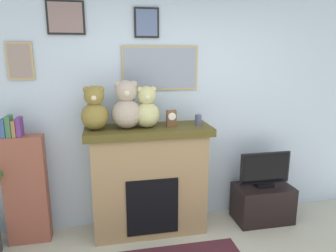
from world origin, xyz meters
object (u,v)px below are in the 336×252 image
at_px(mantel_clock, 171,118).
at_px(teddy_bear_brown, 127,107).
at_px(candle_jar, 198,120).
at_px(teddy_bear_cream, 147,109).
at_px(television, 265,170).
at_px(tv_stand, 262,203).
at_px(teddy_bear_tan, 95,110).
at_px(fireplace, 149,179).
at_px(bookshelf, 26,187).

bearing_deg(mantel_clock, teddy_bear_brown, 179.93).
distance_m(candle_jar, teddy_bear_cream, 0.57).
bearing_deg(television, tv_stand, 90.00).
distance_m(television, teddy_bear_tan, 2.03).
bearing_deg(television, fireplace, 177.03).
bearing_deg(fireplace, mantel_clock, -4.43).
distance_m(tv_stand, teddy_bear_tan, 2.22).
bearing_deg(mantel_clock, fireplace, 175.57).
relative_size(teddy_bear_tan, teddy_bear_cream, 1.03).
bearing_deg(teddy_bear_brown, tv_stand, -1.82).
distance_m(candle_jar, mantel_clock, 0.30).
distance_m(tv_stand, candle_jar, 1.31).
xyz_separation_m(fireplace, teddy_bear_brown, (-0.22, -0.02, 0.81)).
bearing_deg(teddy_bear_tan, tv_stand, -1.51).
xyz_separation_m(television, teddy_bear_tan, (-1.88, 0.05, 0.76)).
bearing_deg(teddy_bear_tan, television, -1.56).
distance_m(tv_stand, teddy_bear_brown, 1.97).
distance_m(mantel_clock, teddy_bear_tan, 0.79).
bearing_deg(candle_jar, mantel_clock, -179.77).
relative_size(fireplace, tv_stand, 2.01).
relative_size(candle_jar, teddy_bear_brown, 0.23).
height_order(teddy_bear_tan, teddy_bear_cream, teddy_bear_tan).
xyz_separation_m(fireplace, candle_jar, (0.54, -0.02, 0.65)).
bearing_deg(tv_stand, teddy_bear_cream, 177.90).
height_order(tv_stand, mantel_clock, mantel_clock).
bearing_deg(television, teddy_bear_brown, 178.13).
relative_size(fireplace, teddy_bear_tan, 2.98).
height_order(bookshelf, teddy_bear_brown, teddy_bear_brown).
distance_m(fireplace, candle_jar, 0.84).
relative_size(bookshelf, tv_stand, 2.07).
xyz_separation_m(fireplace, television, (1.34, -0.07, 0.03)).
xyz_separation_m(tv_stand, candle_jar, (-0.80, 0.05, 1.03)).
relative_size(tv_stand, mantel_clock, 3.86).
distance_m(tv_stand, mantel_clock, 1.53).
relative_size(tv_stand, teddy_bear_cream, 1.53).
relative_size(bookshelf, teddy_bear_cream, 3.16).
distance_m(tv_stand, teddy_bear_cream, 1.79).
bearing_deg(fireplace, candle_jar, -1.87).
distance_m(bookshelf, tv_stand, 2.65).
distance_m(television, candle_jar, 1.01).
relative_size(fireplace, bookshelf, 0.97).
bearing_deg(tv_stand, candle_jar, 176.40).
relative_size(candle_jar, mantel_clock, 0.67).
height_order(bookshelf, teddy_bear_cream, teddy_bear_cream).
height_order(teddy_bear_brown, teddy_bear_cream, teddy_bear_brown).
xyz_separation_m(mantel_clock, teddy_bear_cream, (-0.26, 0.00, 0.11)).
height_order(tv_stand, television, television).
distance_m(fireplace, television, 1.34).
height_order(tv_stand, teddy_bear_cream, teddy_bear_cream).
relative_size(mantel_clock, teddy_bear_brown, 0.35).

